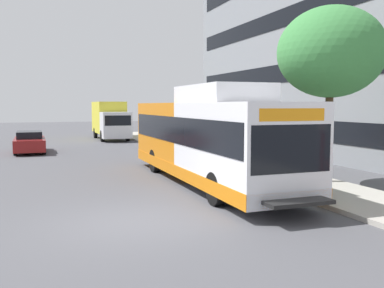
# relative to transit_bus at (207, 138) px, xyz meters

# --- Properties ---
(ground_plane) EXTENTS (120.00, 120.00, 0.00)m
(ground_plane) POSITION_rel_transit_bus_xyz_m (-3.86, 3.53, -1.70)
(ground_plane) COLOR #4C4C51
(sidewalk_curb) EXTENTS (3.00, 56.00, 0.14)m
(sidewalk_curb) POSITION_rel_transit_bus_xyz_m (3.14, 1.53, -1.63)
(sidewalk_curb) COLOR #A8A399
(sidewalk_curb) RESTS_ON ground
(transit_bus) EXTENTS (2.58, 12.25, 3.65)m
(transit_bus) POSITION_rel_transit_bus_xyz_m (0.00, 0.00, 0.00)
(transit_bus) COLOR white
(transit_bus) RESTS_ON ground
(street_tree_near_stop) EXTENTS (3.86, 3.86, 6.37)m
(street_tree_near_stop) POSITION_rel_transit_bus_xyz_m (4.07, -1.92, 3.15)
(street_tree_near_stop) COLOR #4C3823
(street_tree_near_stop) RESTS_ON sidewalk_curb
(parked_car_far_lane) EXTENTS (1.80, 4.50, 1.33)m
(parked_car_far_lane) POSITION_rel_transit_bus_xyz_m (-6.41, 13.59, -1.04)
(parked_car_far_lane) COLOR maroon
(parked_car_far_lane) RESTS_ON ground
(box_truck_background) EXTENTS (2.32, 7.01, 3.25)m
(box_truck_background) POSITION_rel_transit_bus_xyz_m (0.08, 22.30, 0.04)
(box_truck_background) COLOR silver
(box_truck_background) RESTS_ON ground
(lattice_comm_tower) EXTENTS (1.10, 1.10, 28.91)m
(lattice_comm_tower) POSITION_rel_transit_bus_xyz_m (13.03, 29.95, 7.91)
(lattice_comm_tower) COLOR #B7B7BC
(lattice_comm_tower) RESTS_ON ground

